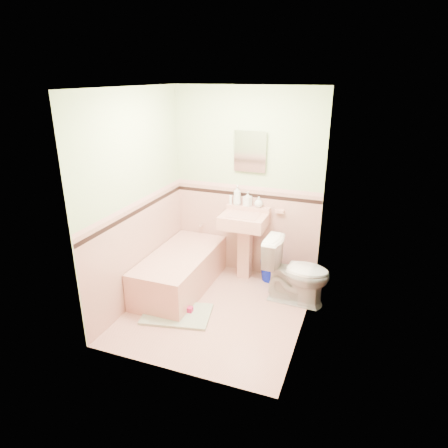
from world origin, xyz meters
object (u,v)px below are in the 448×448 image
(bathtub, at_px, (181,272))
(soap_bottle_left, at_px, (237,195))
(medicine_cabinet, at_px, (250,151))
(soap_bottle_right, at_px, (259,202))
(toilet, at_px, (297,272))
(soap_bottle_mid, at_px, (248,199))
(bucket, at_px, (270,270))
(sink, at_px, (244,247))
(shoe, at_px, (187,309))

(bathtub, relative_size, soap_bottle_left, 5.65)
(bathtub, xyz_separation_m, medicine_cabinet, (0.68, 0.74, 1.47))
(soap_bottle_right, xyz_separation_m, toilet, (0.64, -0.51, -0.65))
(medicine_cabinet, bearing_deg, toilet, -34.98)
(soap_bottle_mid, xyz_separation_m, soap_bottle_right, (0.15, 0.00, -0.03))
(toilet, distance_m, bucket, 0.64)
(bathtub, xyz_separation_m, soap_bottle_left, (0.52, 0.71, 0.89))
(soap_bottle_mid, bearing_deg, soap_bottle_right, 0.00)
(toilet, xyz_separation_m, bucket, (-0.42, 0.42, -0.26))
(medicine_cabinet, height_order, soap_bottle_left, medicine_cabinet)
(medicine_cabinet, distance_m, toilet, 1.61)
(sink, distance_m, shoe, 1.18)
(soap_bottle_left, distance_m, toilet, 1.28)
(bathtub, bearing_deg, toilet, 7.69)
(bucket, bearing_deg, soap_bottle_mid, 165.40)
(soap_bottle_left, relative_size, shoe, 1.82)
(soap_bottle_left, distance_m, shoe, 1.63)
(sink, bearing_deg, shoe, -108.43)
(sink, relative_size, soap_bottle_left, 3.47)
(sink, height_order, soap_bottle_mid, soap_bottle_mid)
(sink, bearing_deg, bathtub, -142.07)
(sink, bearing_deg, toilet, -23.23)
(toilet, bearing_deg, bathtub, 100.15)
(bucket, distance_m, shoe, 1.34)
(medicine_cabinet, height_order, soap_bottle_right, medicine_cabinet)
(soap_bottle_right, distance_m, toilet, 1.05)
(soap_bottle_left, relative_size, soap_bottle_right, 1.89)
(soap_bottle_left, distance_m, soap_bottle_right, 0.30)
(soap_bottle_mid, bearing_deg, sink, -85.94)
(bathtub, distance_m, sink, 0.89)
(medicine_cabinet, distance_m, soap_bottle_left, 0.61)
(toilet, bearing_deg, medicine_cabinet, 57.49)
(sink, height_order, bucket, sink)
(bucket, bearing_deg, shoe, -122.08)
(soap_bottle_left, distance_m, soap_bottle_mid, 0.15)
(toilet, height_order, shoe, toilet)
(bathtub, relative_size, bucket, 5.40)
(medicine_cabinet, relative_size, toilet, 0.58)
(medicine_cabinet, xyz_separation_m, soap_bottle_left, (-0.16, -0.03, -0.58))
(shoe, bearing_deg, soap_bottle_right, 66.57)
(soap_bottle_mid, bearing_deg, bucket, -14.60)
(medicine_cabinet, xyz_separation_m, soap_bottle_mid, (-0.01, -0.03, -0.62))
(sink, height_order, soap_bottle_right, soap_bottle_right)
(sink, distance_m, soap_bottle_mid, 0.65)
(bucket, bearing_deg, medicine_cabinet, 160.57)
(soap_bottle_left, height_order, toilet, soap_bottle_left)
(sink, bearing_deg, soap_bottle_left, 131.28)
(medicine_cabinet, bearing_deg, sink, -90.00)
(soap_bottle_left, relative_size, toilet, 0.33)
(sink, height_order, medicine_cabinet, medicine_cabinet)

